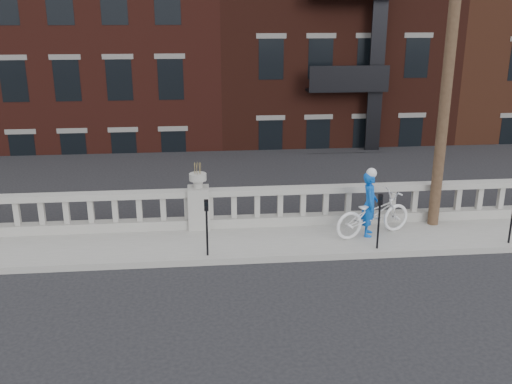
# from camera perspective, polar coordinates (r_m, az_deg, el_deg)

# --- Properties ---
(ground) EXTENTS (120.00, 120.00, 0.00)m
(ground) POSITION_cam_1_polar(r_m,az_deg,el_deg) (11.54, -5.54, -11.38)
(ground) COLOR black
(ground) RESTS_ON ground
(sidewalk) EXTENTS (32.00, 2.20, 0.15)m
(sidewalk) POSITION_cam_1_polar(r_m,az_deg,el_deg) (14.20, -5.65, -5.21)
(sidewalk) COLOR gray
(sidewalk) RESTS_ON ground
(balustrade) EXTENTS (28.00, 0.34, 1.03)m
(balustrade) POSITION_cam_1_polar(r_m,az_deg,el_deg) (14.88, -5.73, -1.77)
(balustrade) COLOR gray
(balustrade) RESTS_ON sidewalk
(planter_pedestal) EXTENTS (0.55, 0.55, 1.76)m
(planter_pedestal) POSITION_cam_1_polar(r_m,az_deg,el_deg) (14.82, -5.75, -1.08)
(planter_pedestal) COLOR gray
(planter_pedestal) RESTS_ON sidewalk
(lower_level) EXTENTS (80.00, 44.00, 20.80)m
(lower_level) POSITION_cam_1_polar(r_m,az_deg,el_deg) (33.26, -5.00, 12.64)
(lower_level) COLOR #605E59
(lower_level) RESTS_ON ground
(utility_pole) EXTENTS (1.60, 0.28, 10.00)m
(utility_pole) POSITION_cam_1_polar(r_m,az_deg,el_deg) (14.98, 19.07, 15.47)
(utility_pole) COLOR #422D1E
(utility_pole) RESTS_ON sidewalk
(parking_meter_b) EXTENTS (0.10, 0.09, 1.36)m
(parking_meter_b) POSITION_cam_1_polar(r_m,az_deg,el_deg) (13.07, -4.95, -2.92)
(parking_meter_b) COLOR black
(parking_meter_b) RESTS_ON sidewalk
(parking_meter_c) EXTENTS (0.10, 0.09, 1.36)m
(parking_meter_c) POSITION_cam_1_polar(r_m,az_deg,el_deg) (13.71, 12.22, -2.27)
(parking_meter_c) COLOR black
(parking_meter_c) RESTS_ON sidewalk
(bicycle) EXTENTS (2.25, 1.37, 1.12)m
(bicycle) POSITION_cam_1_polar(r_m,az_deg,el_deg) (14.61, 11.62, -2.16)
(bicycle) COLOR white
(bicycle) RESTS_ON sidewalk
(cyclist) EXTENTS (0.55, 0.69, 1.64)m
(cyclist) POSITION_cam_1_polar(r_m,az_deg,el_deg) (14.50, 11.29, -1.19)
(cyclist) COLOR blue
(cyclist) RESTS_ON sidewalk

